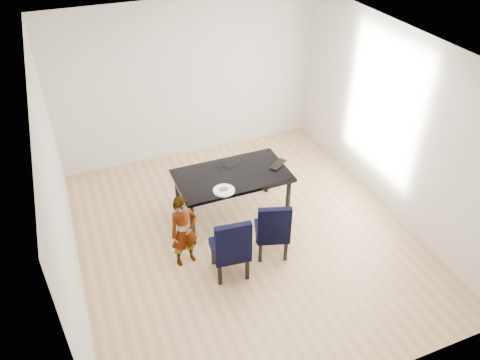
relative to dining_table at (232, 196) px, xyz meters
name	(u,v)px	position (x,y,z in m)	size (l,w,h in m)	color
floor	(245,236)	(0.00, -0.50, -0.38)	(4.50, 5.00, 0.01)	tan
ceiling	(247,51)	(0.00, -0.50, 2.33)	(4.50, 5.00, 0.01)	white
wall_back	(188,81)	(0.00, 2.00, 0.98)	(4.50, 0.01, 2.70)	silver
wall_front	(359,303)	(0.00, -3.00, 0.98)	(4.50, 0.01, 2.70)	white
wall_left	(58,197)	(-2.25, -0.50, 0.98)	(0.01, 5.00, 2.70)	silver
wall_right	(394,124)	(2.25, -0.50, 0.98)	(0.01, 5.00, 2.70)	silver
dining_table	(232,196)	(0.00, 0.00, 0.00)	(1.60, 0.90, 0.75)	black
chair_left	(230,244)	(-0.44, -1.04, 0.09)	(0.45, 0.47, 0.94)	black
chair_right	(272,227)	(0.21, -0.91, 0.07)	(0.42, 0.44, 0.89)	black
child	(184,231)	(-0.91, -0.65, 0.14)	(0.38, 0.25, 1.04)	orange
plate	(224,190)	(-0.24, -0.32, 0.38)	(0.29, 0.29, 0.02)	white
sandwich	(224,188)	(-0.24, -0.32, 0.42)	(0.13, 0.06, 0.05)	#B78841
laptop	(275,163)	(0.68, 0.01, 0.39)	(0.32, 0.20, 0.02)	black
cable_tangle	(224,169)	(-0.07, 0.16, 0.38)	(0.16, 0.16, 0.01)	black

